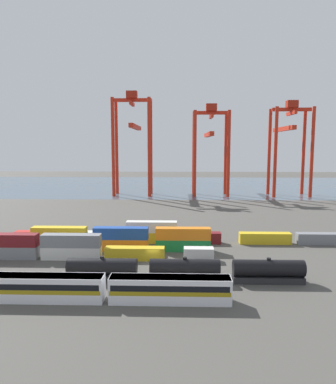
% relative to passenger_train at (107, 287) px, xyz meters
% --- Properties ---
extents(ground_plane, '(420.00, 420.00, 0.00)m').
position_rel_passenger_train_xyz_m(ground_plane, '(5.63, 58.97, -2.14)').
color(ground_plane, '#4C4944').
extents(harbour_water, '(400.00, 110.00, 0.01)m').
position_rel_passenger_train_xyz_m(harbour_water, '(5.63, 157.49, -2.14)').
color(harbour_water, '#475B6B').
rests_on(harbour_water, ground_plane).
extents(passenger_train, '(37.03, 3.14, 3.90)m').
position_rel_passenger_train_xyz_m(passenger_train, '(0.00, 0.00, 0.00)').
color(passenger_train, silver).
rests_on(passenger_train, ground_plane).
extents(freight_tank_row, '(40.47, 2.81, 4.27)m').
position_rel_passenger_train_xyz_m(freight_tank_row, '(11.80, 8.44, -0.14)').
color(freight_tank_row, '#232326').
rests_on(freight_tank_row, ground_plane).
extents(shipping_container_0, '(12.10, 2.44, 2.60)m').
position_rel_passenger_train_xyz_m(shipping_container_0, '(-24.30, 20.10, -0.84)').
color(shipping_container_0, slate).
rests_on(shipping_container_0, ground_plane).
extents(shipping_container_1, '(12.10, 2.44, 2.60)m').
position_rel_passenger_train_xyz_m(shipping_container_1, '(-24.30, 20.10, 1.76)').
color(shipping_container_1, maroon).
rests_on(shipping_container_1, shipping_container_0).
extents(shipping_container_2, '(12.10, 2.44, 2.60)m').
position_rel_passenger_train_xyz_m(shipping_container_2, '(-11.27, 20.10, -0.84)').
color(shipping_container_2, silver).
rests_on(shipping_container_2, ground_plane).
extents(shipping_container_3, '(12.10, 2.44, 2.60)m').
position_rel_passenger_train_xyz_m(shipping_container_3, '(-11.27, 20.10, 1.76)').
color(shipping_container_3, slate).
rests_on(shipping_container_3, shipping_container_2).
extents(shipping_container_4, '(12.10, 2.44, 2.60)m').
position_rel_passenger_train_xyz_m(shipping_container_4, '(1.77, 20.10, -0.84)').
color(shipping_container_4, gold).
rests_on(shipping_container_4, ground_plane).
extents(shipping_container_5, '(6.04, 2.44, 2.60)m').
position_rel_passenger_train_xyz_m(shipping_container_5, '(14.81, 20.10, -0.84)').
color(shipping_container_5, silver).
rests_on(shipping_container_5, ground_plane).
extents(shipping_container_7, '(12.10, 2.44, 2.60)m').
position_rel_passenger_train_xyz_m(shipping_container_7, '(-15.89, 26.67, -0.84)').
color(shipping_container_7, silver).
rests_on(shipping_container_7, ground_plane).
extents(shipping_container_8, '(12.10, 2.44, 2.60)m').
position_rel_passenger_train_xyz_m(shipping_container_8, '(-15.89, 26.67, 1.76)').
color(shipping_container_8, gold).
rests_on(shipping_container_8, shipping_container_7).
extents(shipping_container_9, '(12.10, 2.44, 2.60)m').
position_rel_passenger_train_xyz_m(shipping_container_9, '(-2.10, 26.67, -0.84)').
color(shipping_container_9, orange).
rests_on(shipping_container_9, ground_plane).
extents(shipping_container_10, '(12.10, 2.44, 2.60)m').
position_rel_passenger_train_xyz_m(shipping_container_10, '(-2.10, 26.67, 1.76)').
color(shipping_container_10, '#1C4299').
rests_on(shipping_container_10, shipping_container_9).
extents(shipping_container_11, '(12.10, 2.44, 2.60)m').
position_rel_passenger_train_xyz_m(shipping_container_11, '(11.69, 26.67, -0.84)').
color(shipping_container_11, '#197538').
rests_on(shipping_container_11, ground_plane).
extents(shipping_container_12, '(12.10, 2.44, 2.60)m').
position_rel_passenger_train_xyz_m(shipping_container_12, '(11.69, 26.67, 1.76)').
color(shipping_container_12, orange).
rests_on(shipping_container_12, shipping_container_11).
extents(shipping_container_13, '(12.10, 2.44, 2.60)m').
position_rel_passenger_train_xyz_m(shipping_container_13, '(-22.78, 33.24, -0.84)').
color(shipping_container_13, '#AD211C').
rests_on(shipping_container_13, ground_plane).
extents(shipping_container_14, '(12.10, 2.44, 2.60)m').
position_rel_passenger_train_xyz_m(shipping_container_14, '(-9.27, 33.24, -0.84)').
color(shipping_container_14, silver).
rests_on(shipping_container_14, ground_plane).
extents(shipping_container_15, '(12.10, 2.44, 2.60)m').
position_rel_passenger_train_xyz_m(shipping_container_15, '(4.23, 33.24, -0.84)').
color(shipping_container_15, gold).
rests_on(shipping_container_15, ground_plane).
extents(shipping_container_16, '(12.10, 2.44, 2.60)m').
position_rel_passenger_train_xyz_m(shipping_container_16, '(4.23, 33.24, 1.76)').
color(shipping_container_16, silver).
rests_on(shipping_container_16, shipping_container_15).
extents(shipping_container_17, '(6.04, 2.44, 2.60)m').
position_rel_passenger_train_xyz_m(shipping_container_17, '(17.74, 33.24, -0.84)').
color(shipping_container_17, maroon).
rests_on(shipping_container_17, ground_plane).
extents(shipping_container_18, '(12.10, 2.44, 2.60)m').
position_rel_passenger_train_xyz_m(shipping_container_18, '(31.24, 33.24, -0.84)').
color(shipping_container_18, gold).
rests_on(shipping_container_18, ground_plane).
extents(shipping_container_19, '(12.10, 2.44, 2.60)m').
position_rel_passenger_train_xyz_m(shipping_container_19, '(44.75, 33.24, -0.84)').
color(shipping_container_19, slate).
rests_on(shipping_container_19, ground_plane).
extents(gantry_crane_west, '(17.99, 35.55, 47.70)m').
position_rel_passenger_train_xyz_m(gantry_crane_west, '(-10.95, 120.24, 26.22)').
color(gantry_crane_west, red).
rests_on(gantry_crane_west, ground_plane).
extents(gantry_crane_central, '(16.72, 36.67, 41.91)m').
position_rel_passenger_train_xyz_m(gantry_crane_central, '(25.32, 120.60, 23.09)').
color(gantry_crane_central, red).
rests_on(gantry_crane_central, ground_plane).
extents(gantry_crane_east, '(17.72, 34.70, 43.28)m').
position_rel_passenger_train_xyz_m(gantry_crane_east, '(61.59, 120.11, 24.24)').
color(gantry_crane_east, red).
rests_on(gantry_crane_east, ground_plane).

